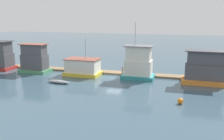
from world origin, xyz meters
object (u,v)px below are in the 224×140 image
houseboat_orange (205,69)px  buoy_orange (180,101)px  dinghy_grey (59,82)px  mooring_post_near_right (122,71)px  houseboat_yellow (83,67)px  houseboat_teal (138,64)px  houseboat_green (35,59)px  mooring_post_far_right (43,66)px

houseboat_orange → buoy_orange: 10.75m
dinghy_grey → buoy_orange: 18.44m
dinghy_grey → mooring_post_near_right: size_ratio=2.30×
houseboat_yellow → houseboat_orange: size_ratio=0.96×
houseboat_teal → houseboat_orange: size_ratio=1.38×
houseboat_green → houseboat_teal: bearing=2.5°
houseboat_green → mooring_post_near_right: size_ratio=3.35×
houseboat_teal → dinghy_grey: size_ratio=2.47×
houseboat_teal → mooring_post_near_right: houseboat_teal is taller
houseboat_green → houseboat_yellow: houseboat_yellow is taller
houseboat_yellow → dinghy_grey: bearing=-103.3°
mooring_post_far_right → houseboat_orange: bearing=-2.5°
houseboat_green → houseboat_orange: size_ratio=0.81×
houseboat_yellow → mooring_post_far_right: houseboat_yellow is taller
mooring_post_near_right → mooring_post_far_right: (-15.32, 0.00, 0.11)m
houseboat_yellow → mooring_post_near_right: (6.66, 1.39, -0.59)m
houseboat_green → dinghy_grey: houseboat_green is taller
dinghy_grey → mooring_post_far_right: size_ratio=2.03×
houseboat_teal → buoy_orange: houseboat_teal is taller
houseboat_green → mooring_post_near_right: houseboat_green is taller
houseboat_teal → houseboat_orange: bearing=-2.8°
houseboat_teal → mooring_post_near_right: bearing=165.5°
houseboat_yellow → buoy_orange: size_ratio=9.32×
mooring_post_far_right → buoy_orange: size_ratio=2.68×
mooring_post_far_right → houseboat_yellow: bearing=-9.1°
houseboat_green → mooring_post_near_right: 16.14m
dinghy_grey → buoy_orange: (18.00, -4.02, 0.10)m
houseboat_green → houseboat_yellow: (9.34, 0.18, -0.93)m
houseboat_yellow → buoy_orange: houseboat_yellow is taller
houseboat_green → houseboat_teal: (18.89, 0.82, 0.06)m
buoy_orange → houseboat_teal: bearing=123.5°
mooring_post_far_right → houseboat_green: bearing=-113.4°
houseboat_yellow → buoy_orange: 19.39m
mooring_post_near_right → mooring_post_far_right: size_ratio=0.88×
houseboat_teal → mooring_post_far_right: bearing=177.6°
houseboat_green → mooring_post_far_right: bearing=66.6°
houseboat_orange → dinghy_grey: (-21.10, -6.11, -1.98)m
houseboat_yellow → houseboat_orange: 19.71m
mooring_post_far_right → buoy_orange: (25.25, -11.38, -0.57)m
dinghy_grey → mooring_post_far_right: (-7.25, 7.36, 0.67)m
houseboat_yellow → houseboat_teal: (9.55, 0.64, 0.99)m
houseboat_orange → houseboat_yellow: bearing=-179.6°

